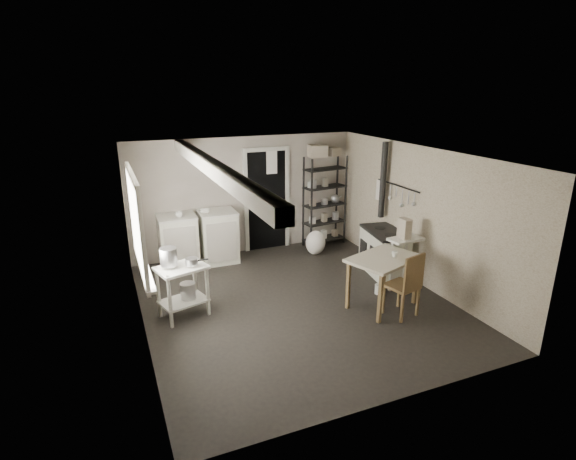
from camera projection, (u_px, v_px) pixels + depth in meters
name	position (u px, v px, depth m)	size (l,w,h in m)	color
floor	(295.00, 302.00, 6.99)	(5.00, 5.00, 0.00)	black
ceiling	(296.00, 155.00, 6.28)	(5.00, 5.00, 0.00)	silver
wall_back	(245.00, 196.00, 8.83)	(4.50, 0.02, 2.30)	#AFA495
wall_front	(397.00, 306.00, 4.45)	(4.50, 0.02, 2.30)	#AFA495
wall_left	(137.00, 254.00, 5.81)	(0.02, 5.00, 2.30)	#AFA495
wall_right	(420.00, 216.00, 7.46)	(0.02, 5.00, 2.30)	#AFA495
window	(135.00, 223.00, 5.89)	(0.12, 1.76, 1.28)	beige
doorway	(267.00, 201.00, 9.02)	(0.96, 0.10, 2.08)	beige
ceiling_beam	(212.00, 168.00, 5.87)	(0.18, 5.00, 0.18)	beige
wallpaper_panel	(419.00, 216.00, 7.46)	(0.01, 5.00, 2.30)	#BEB49B
utensil_rail	(397.00, 186.00, 7.84)	(0.06, 1.20, 0.44)	silver
prep_table	(183.00, 291.00, 6.47)	(0.68, 0.49, 0.78)	beige
stockpot	(168.00, 257.00, 6.28)	(0.24, 0.24, 0.26)	silver
saucepan	(191.00, 261.00, 6.36)	(0.18, 0.18, 0.10)	silver
bucket	(188.00, 291.00, 6.52)	(0.22, 0.22, 0.24)	silver
base_cabinets	(199.00, 240.00, 8.39)	(1.50, 0.64, 0.99)	silver
mixing_bowl	(205.00, 214.00, 8.29)	(0.27, 0.27, 0.07)	white
counter_cup	(179.00, 218.00, 7.99)	(0.13, 0.13, 0.10)	white
shelf_rack	(325.00, 201.00, 9.26)	(0.88, 0.34, 1.87)	black
shelf_jar	(310.00, 182.00, 9.01)	(0.08, 0.08, 0.18)	white
storage_box_a	(318.00, 150.00, 8.85)	(0.34, 0.30, 0.24)	beige
storage_box_b	(333.00, 150.00, 8.99)	(0.26, 0.24, 0.17)	beige
stove	(384.00, 250.00, 7.97)	(0.56, 1.01, 0.79)	silver
stovepipe	(383.00, 180.00, 8.08)	(0.10, 0.10, 1.34)	black
side_ledge	(404.00, 264.00, 7.38)	(0.57, 0.31, 0.88)	beige
oats_box	(404.00, 230.00, 7.20)	(0.13, 0.22, 0.33)	beige
work_table	(382.00, 283.00, 6.79)	(1.04, 0.73, 0.79)	beige
table_cup	(395.00, 256.00, 6.67)	(0.09, 0.09, 0.08)	white
chair	(402.00, 284.00, 6.49)	(0.41, 0.43, 0.99)	brown
flour_sack	(316.00, 243.00, 8.91)	(0.41, 0.34, 0.49)	white
floor_crock	(379.00, 289.00, 7.27)	(0.13, 0.13, 0.16)	white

